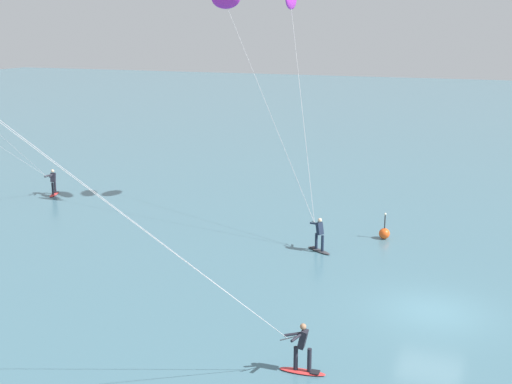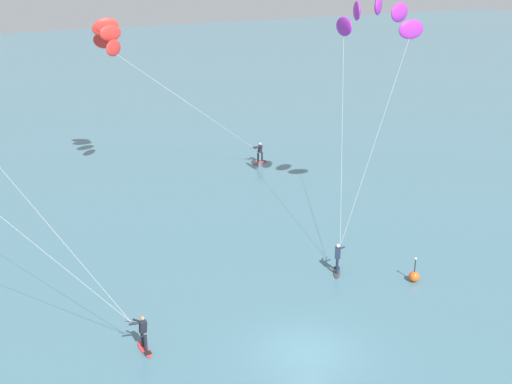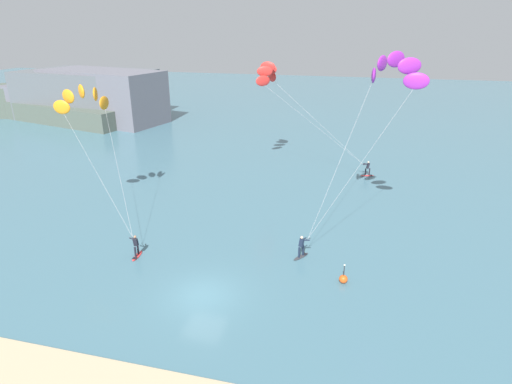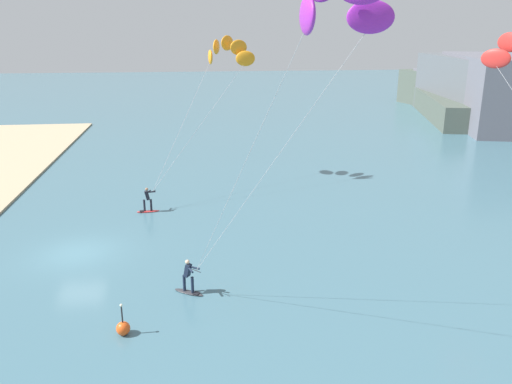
% 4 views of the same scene
% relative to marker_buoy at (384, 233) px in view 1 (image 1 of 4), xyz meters
% --- Properties ---
extents(ground_plane, '(240.00, 240.00, 0.00)m').
position_rel_marker_buoy_xyz_m(ground_plane, '(-8.32, -3.47, -0.30)').
color(ground_plane, '#426B7A').
extents(marker_buoy, '(0.56, 0.56, 1.38)m').
position_rel_marker_buoy_xyz_m(marker_buoy, '(0.00, 0.00, 0.00)').
color(marker_buoy, '#EA5119').
rests_on(marker_buoy, ground).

